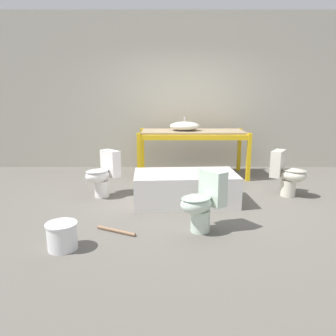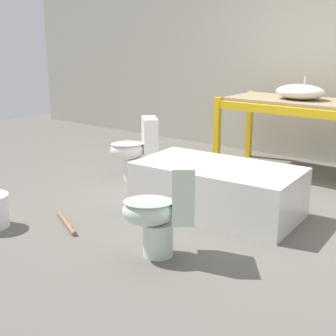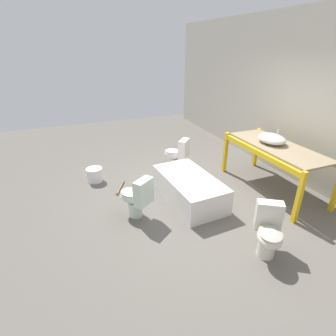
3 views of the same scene
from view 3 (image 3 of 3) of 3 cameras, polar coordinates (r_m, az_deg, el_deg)
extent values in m
plane|color=#666059|center=(4.89, 7.77, -6.39)|extent=(12.00, 12.00, 0.00)
cube|color=#B2AD9E|center=(5.67, 28.58, 12.65)|extent=(10.80, 0.08, 3.20)
cube|color=yellow|center=(5.80, 12.40, 3.35)|extent=(0.07, 0.07, 0.88)
cube|color=yellow|center=(4.47, 26.61, -5.82)|extent=(0.07, 0.07, 0.88)
cube|color=yellow|center=(6.29, 18.70, 4.29)|extent=(0.07, 0.07, 0.88)
cube|color=yellow|center=(4.94, 19.13, 3.13)|extent=(2.01, 0.06, 0.09)
cube|color=yellow|center=(5.50, 25.75, 4.18)|extent=(2.01, 0.06, 0.09)
cube|color=#998466|center=(5.19, 22.73, 4.33)|extent=(1.94, 0.75, 0.04)
ellipsoid|color=silver|center=(5.25, 21.63, 5.96)|extent=(0.57, 0.44, 0.17)
cylinder|color=silver|center=(5.30, 22.82, 7.37)|extent=(0.02, 0.02, 0.08)
cube|color=white|center=(4.70, 4.60, -4.44)|extent=(1.53, 0.87, 0.45)
cube|color=beige|center=(4.64, 4.66, -2.98)|extent=(1.44, 0.79, 0.19)
cylinder|color=white|center=(5.90, 1.69, 1.03)|extent=(0.23, 0.23, 0.26)
ellipsoid|color=white|center=(5.84, 1.09, 3.09)|extent=(0.50, 0.50, 0.21)
ellipsoid|color=beige|center=(5.81, 1.10, 3.78)|extent=(0.47, 0.47, 0.03)
cube|color=white|center=(5.70, 3.49, 4.17)|extent=(0.35, 0.35, 0.41)
cylinder|color=silver|center=(3.83, 20.58, -15.87)|extent=(0.23, 0.23, 0.26)
ellipsoid|color=silver|center=(3.64, 21.27, -13.94)|extent=(0.50, 0.47, 0.21)
ellipsoid|color=#B3AF9F|center=(3.60, 21.46, -13.00)|extent=(0.47, 0.45, 0.03)
cube|color=silver|center=(3.75, 21.04, -9.67)|extent=(0.31, 0.37, 0.41)
cylinder|color=silver|center=(4.35, -7.09, -8.78)|extent=(0.23, 0.23, 0.26)
ellipsoid|color=silver|center=(4.27, -7.96, -6.05)|extent=(0.50, 0.48, 0.21)
ellipsoid|color=#A3B3A3|center=(4.23, -8.02, -5.18)|extent=(0.47, 0.46, 0.03)
cube|color=silver|center=(4.05, -5.31, -5.20)|extent=(0.32, 0.36, 0.41)
cylinder|color=white|center=(5.55, -15.67, -1.44)|extent=(0.31, 0.31, 0.28)
cylinder|color=white|center=(5.50, -15.83, -0.19)|extent=(0.33, 0.33, 0.02)
cylinder|color=#8C6B4C|center=(5.22, -10.33, -4.16)|extent=(0.49, 0.27, 0.04)
camera|label=1|loc=(4.87, -55.54, 2.80)|focal=35.00mm
camera|label=2|loc=(2.44, -61.77, -12.88)|focal=50.00mm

